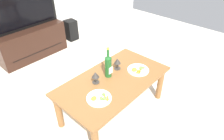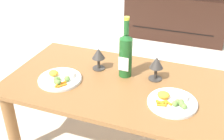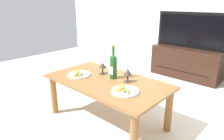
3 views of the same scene
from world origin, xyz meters
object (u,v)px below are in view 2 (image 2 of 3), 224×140
(goblet_right, at_px, (156,64))
(dinner_plate_left, at_px, (60,79))
(wine_bottle, at_px, (126,54))
(goblet_left, at_px, (98,55))
(dining_table, at_px, (118,94))
(tv_stand, at_px, (176,16))
(dinner_plate_right, at_px, (172,102))

(goblet_right, bearing_deg, dinner_plate_left, -157.91)
(wine_bottle, height_order, goblet_left, wine_bottle)
(dining_table, relative_size, tv_stand, 1.13)
(tv_stand, xyz_separation_m, goblet_left, (-0.20, -1.78, 0.31))
(tv_stand, xyz_separation_m, dinner_plate_left, (-0.35, -1.98, 0.23))
(dining_table, height_order, goblet_left, goblet_left)
(goblet_left, bearing_deg, dinner_plate_right, -22.77)
(dinner_plate_left, bearing_deg, goblet_right, 22.09)
(goblet_right, bearing_deg, dining_table, -150.17)
(tv_stand, relative_size, dinner_plate_left, 4.51)
(tv_stand, bearing_deg, dinner_plate_left, -100.12)
(wine_bottle, bearing_deg, goblet_right, 6.18)
(wine_bottle, relative_size, goblet_right, 2.53)
(goblet_left, relative_size, dinner_plate_left, 0.54)
(dinner_plate_left, bearing_deg, tv_stand, 79.88)
(dinner_plate_right, bearing_deg, goblet_right, 123.15)
(wine_bottle, xyz_separation_m, dinner_plate_left, (-0.33, -0.18, -0.13))
(dining_table, xyz_separation_m, wine_bottle, (0.01, 0.09, 0.22))
(dinner_plate_left, distance_m, dinner_plate_right, 0.63)
(tv_stand, bearing_deg, goblet_right, -85.31)
(goblet_right, distance_m, dinner_plate_left, 0.54)
(wine_bottle, distance_m, goblet_right, 0.18)
(goblet_right, height_order, dinner_plate_right, goblet_right)
(tv_stand, distance_m, wine_bottle, 1.83)
(goblet_right, distance_m, dinner_plate_right, 0.25)
(dining_table, xyz_separation_m, goblet_left, (-0.16, 0.11, 0.17))
(goblet_left, bearing_deg, dinner_plate_left, -126.93)
(tv_stand, distance_m, dinner_plate_left, 2.02)
(tv_stand, distance_m, goblet_right, 1.81)
(tv_stand, xyz_separation_m, goblet_right, (0.15, -1.78, 0.31))
(goblet_right, height_order, dinner_plate_left, goblet_right)
(wine_bottle, bearing_deg, goblet_left, 173.82)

